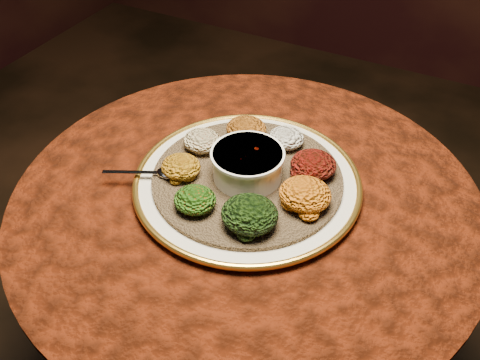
% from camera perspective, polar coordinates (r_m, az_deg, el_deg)
% --- Properties ---
extents(table, '(0.96, 0.96, 0.73)m').
position_cam_1_polar(table, '(1.22, 0.62, -7.76)').
color(table, black).
rests_on(table, ground).
extents(platter, '(0.56, 0.56, 0.02)m').
position_cam_1_polar(platter, '(1.10, 0.78, -0.22)').
color(platter, beige).
rests_on(platter, table).
extents(injera, '(0.50, 0.50, 0.01)m').
position_cam_1_polar(injera, '(1.09, 0.79, 0.20)').
color(injera, brown).
rests_on(injera, platter).
extents(stew_bowl, '(0.15, 0.15, 0.06)m').
position_cam_1_polar(stew_bowl, '(1.07, 0.81, 1.85)').
color(stew_bowl, white).
rests_on(stew_bowl, injera).
extents(spoon, '(0.14, 0.08, 0.01)m').
position_cam_1_polar(spoon, '(1.10, -8.40, 0.77)').
color(spoon, silver).
rests_on(spoon, injera).
extents(portion_ayib, '(0.08, 0.07, 0.04)m').
position_cam_1_polar(portion_ayib, '(1.16, 4.94, 4.49)').
color(portion_ayib, silver).
rests_on(portion_ayib, injera).
extents(portion_kitfo, '(0.09, 0.09, 0.04)m').
position_cam_1_polar(portion_kitfo, '(1.09, 7.86, 1.65)').
color(portion_kitfo, black).
rests_on(portion_kitfo, injera).
extents(portion_tikil, '(0.10, 0.10, 0.05)m').
position_cam_1_polar(portion_tikil, '(1.02, 6.96, -1.51)').
color(portion_tikil, '#A7730D').
rests_on(portion_tikil, injera).
extents(portion_gomen, '(0.11, 0.10, 0.05)m').
position_cam_1_polar(portion_gomen, '(0.97, 1.04, -3.67)').
color(portion_gomen, black).
rests_on(portion_gomen, injera).
extents(portion_mixveg, '(0.08, 0.08, 0.04)m').
position_cam_1_polar(portion_mixveg, '(1.01, -4.82, -2.11)').
color(portion_mixveg, '#9C340A').
rests_on(portion_mixveg, injera).
extents(portion_kik, '(0.08, 0.08, 0.04)m').
position_cam_1_polar(portion_kik, '(1.09, -6.32, 1.42)').
color(portion_kik, '#A36C0E').
rests_on(portion_kik, injera).
extents(portion_timatim, '(0.08, 0.08, 0.04)m').
position_cam_1_polar(portion_timatim, '(1.15, -4.06, 4.21)').
color(portion_timatim, maroon).
rests_on(portion_timatim, injera).
extents(portion_shiro, '(0.09, 0.09, 0.04)m').
position_cam_1_polar(portion_shiro, '(1.18, 0.68, 5.48)').
color(portion_shiro, '#8E4911').
rests_on(portion_shiro, injera).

